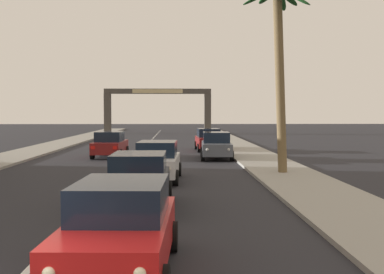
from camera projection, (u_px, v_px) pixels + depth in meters
sidewalk_right at (268, 164)px, 26.36m from camera, size 3.20×110.00×0.14m
lane_markings at (135, 165)px, 26.16m from camera, size 4.28×88.31×0.01m
sedan_lead_at_stop_bar at (121, 227)px, 8.64m from camera, size 2.09×4.51×1.68m
sedan_third_in_queue at (139, 180)px, 14.53m from camera, size 1.98×4.46×1.68m
sedan_fifth_in_queue at (157, 161)px, 20.44m from camera, size 2.11×4.51×1.68m
sedan_oncoming_far at (110, 144)px, 30.85m from camera, size 2.06×4.49×1.68m
sedan_parked_nearest_kerb at (216, 145)px, 29.79m from camera, size 2.07×4.50×1.68m
sedan_parked_mid_kerb at (209, 139)px, 36.16m from camera, size 2.07×4.50×1.68m
palm_right_second at (279, 45)px, 21.87m from camera, size 3.12×3.33×8.89m
town_gateway_arch at (158, 104)px, 65.46m from camera, size 14.67×0.90×6.13m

